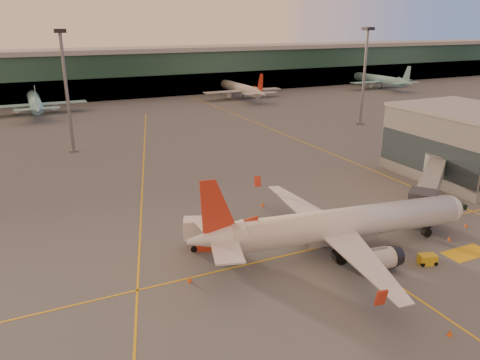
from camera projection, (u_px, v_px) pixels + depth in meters
name	position (u px, v px, depth m)	size (l,w,h in m)	color
ground	(327.00, 270.00, 53.66)	(600.00, 600.00, 0.00)	#4C4F54
taxi_markings	(158.00, 171.00, 88.77)	(100.12, 173.00, 0.01)	gold
terminal	(103.00, 73.00, 172.17)	(400.00, 20.00, 17.60)	#19382D
gate_building	(464.00, 143.00, 83.95)	(18.40, 22.40, 12.60)	slate
mast_west_near	(66.00, 83.00, 97.25)	(2.40, 2.40, 25.60)	slate
mast_east_near	(365.00, 69.00, 124.18)	(2.40, 2.40, 25.60)	slate
distant_aircraft_row	(50.00, 112.00, 146.14)	(290.00, 34.00, 13.00)	#7FC7D5
main_airplane	(338.00, 226.00, 56.60)	(36.51, 33.05, 11.03)	silver
jet_bridge	(432.00, 180.00, 72.12)	(20.82, 16.91, 5.58)	slate
catering_truck	(205.00, 232.00, 58.14)	(5.53, 3.94, 3.94)	#B32F19
gpu_cart	(427.00, 260.00, 54.72)	(2.34, 1.78, 1.21)	gold
pushback_tug	(405.00, 215.00, 66.69)	(3.95, 2.52, 1.90)	black
cone_nose	(466.00, 225.00, 64.75)	(0.45, 0.45, 0.57)	#ED510C
cone_tail	(190.00, 279.00, 51.08)	(0.50, 0.50, 0.64)	#ED510C
cone_wing_right	(450.00, 333.00, 42.36)	(0.47, 0.47, 0.59)	#ED510C
cone_wing_left	(263.00, 204.00, 72.00)	(0.50, 0.50, 0.64)	#ED510C
cone_fwd	(449.00, 239.00, 60.72)	(0.44, 0.44, 0.56)	#ED510C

